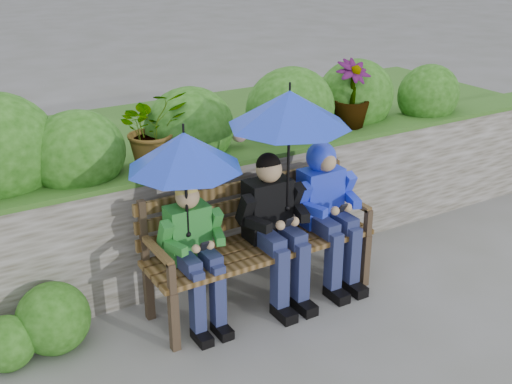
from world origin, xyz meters
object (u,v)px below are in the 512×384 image
boy_middle (275,222)px  umbrella_left (184,151)px  boy_left (194,247)px  umbrella_right (289,109)px  boy_right (327,203)px  park_bench (256,235)px

boy_middle → umbrella_left: (-0.72, 0.02, 0.70)m
boy_left → umbrella_left: bearing=158.8°
boy_middle → umbrella_right: umbrella_right is taller
boy_right → umbrella_right: (-0.39, -0.01, 0.84)m
boy_left → umbrella_left: size_ratio=1.32×
boy_left → umbrella_right: (0.80, -0.01, 0.91)m
boy_left → umbrella_left: (-0.04, 0.01, 0.73)m
umbrella_left → umbrella_right: bearing=-1.5°
park_bench → boy_middle: bearing=-40.2°
boy_middle → umbrella_left: size_ratio=1.43×
boy_left → boy_middle: bearing=-0.8°
umbrella_left → umbrella_right: size_ratio=0.84×
boy_right → umbrella_right: bearing=-178.1°
park_bench → umbrella_left: bearing=-173.5°
umbrella_right → boy_left: bearing=179.4°
boy_middle → umbrella_right: size_ratio=1.19×
boy_right → park_bench: bearing=172.8°
park_bench → boy_middle: size_ratio=1.53×
boy_right → umbrella_left: size_ratio=1.42×
park_bench → umbrella_right: umbrella_right is taller
boy_right → umbrella_right: umbrella_right is taller
boy_middle → umbrella_left: umbrella_left is taller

